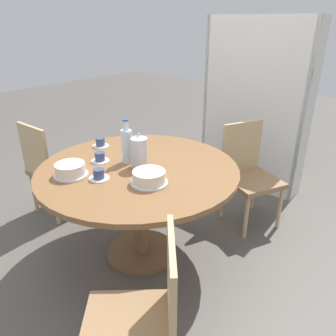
{
  "coord_description": "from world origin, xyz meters",
  "views": [
    {
      "loc": [
        1.48,
        -1.5,
        1.7
      ],
      "look_at": [
        0.0,
        0.34,
        0.62
      ],
      "focal_mm": 35.0,
      "sensor_mm": 36.0,
      "label": 1
    }
  ],
  "objects": [
    {
      "name": "dining_table",
      "position": [
        0.0,
        0.0,
        0.62
      ],
      "size": [
        1.42,
        1.42,
        0.75
      ],
      "color": "brown",
      "rests_on": "ground_plane"
    },
    {
      "name": "cup_a",
      "position": [
        -0.07,
        -0.3,
        0.78
      ],
      "size": [
        0.13,
        0.13,
        0.07
      ],
      "color": "white",
      "rests_on": "dining_table"
    },
    {
      "name": "chair_a",
      "position": [
        0.4,
        0.97,
        0.47
      ],
      "size": [
        0.56,
        0.56,
        0.89
      ],
      "rotation": [
        0.0,
        0.0,
        1.11
      ],
      "color": "tan",
      "rests_on": "ground_plane"
    },
    {
      "name": "chair_c",
      "position": [
        0.73,
        -0.75,
        0.47
      ],
      "size": [
        0.59,
        0.59,
        0.89
      ],
      "rotation": [
        0.0,
        0.0,
        5.42
      ],
      "color": "tan",
      "rests_on": "ground_plane"
    },
    {
      "name": "cup_b",
      "position": [
        -0.29,
        -0.1,
        0.78
      ],
      "size": [
        0.13,
        0.13,
        0.07
      ],
      "color": "white",
      "rests_on": "dining_table"
    },
    {
      "name": "water_bottle",
      "position": [
        -0.12,
        0.02,
        0.88
      ],
      "size": [
        0.08,
        0.08,
        0.32
      ],
      "color": "silver",
      "rests_on": "dining_table"
    },
    {
      "name": "bookshelf",
      "position": [
        0.08,
        1.66,
        0.81
      ],
      "size": [
        1.09,
        0.28,
        1.74
      ],
      "rotation": [
        0.0,
        0.0,
        3.14
      ],
      "color": "silver",
      "rests_on": "ground_plane"
    },
    {
      "name": "cup_c",
      "position": [
        -0.52,
        0.11,
        0.78
      ],
      "size": [
        0.13,
        0.13,
        0.07
      ],
      "color": "white",
      "rests_on": "dining_table"
    },
    {
      "name": "coffee_pot",
      "position": [
        0.01,
        0.01,
        0.87
      ],
      "size": [
        0.12,
        0.12,
        0.25
      ],
      "color": "silver",
      "rests_on": "dining_table"
    },
    {
      "name": "chair_b",
      "position": [
        -1.05,
        -0.06,
        0.47
      ],
      "size": [
        0.42,
        0.42,
        0.89
      ],
      "rotation": [
        0.0,
        0.0,
        3.14
      ],
      "color": "tan",
      "rests_on": "ground_plane"
    },
    {
      "name": "cake_main",
      "position": [
        0.23,
        -0.14,
        0.79
      ],
      "size": [
        0.24,
        0.24,
        0.09
      ],
      "color": "silver",
      "rests_on": "dining_table"
    },
    {
      "name": "ground_plane",
      "position": [
        0.0,
        0.0,
        0.0
      ],
      "size": [
        14.0,
        14.0,
        0.0
      ],
      "primitive_type": "plane",
      "color": "#56514C"
    },
    {
      "name": "cake_second",
      "position": [
        -0.25,
        -0.38,
        0.79
      ],
      "size": [
        0.23,
        0.23,
        0.09
      ],
      "color": "silver",
      "rests_on": "dining_table"
    }
  ]
}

